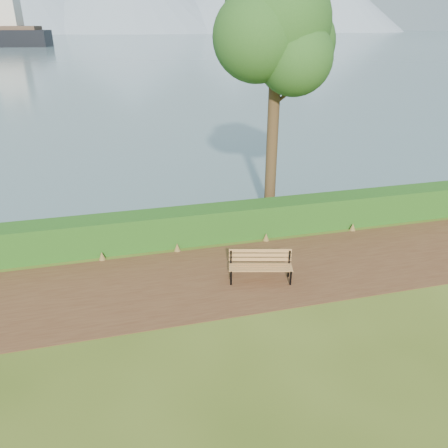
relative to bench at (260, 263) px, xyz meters
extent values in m
plane|color=#425518|center=(-0.72, 0.00, -0.46)|extent=(140.00, 140.00, 0.00)
cube|color=#512E1C|center=(-0.72, 0.30, -0.45)|extent=(40.00, 3.40, 0.01)
cube|color=#1F4F16|center=(-0.72, 2.60, 0.04)|extent=(32.00, 0.85, 1.00)
cube|color=#465F70|center=(-0.72, 260.00, -0.45)|extent=(700.00, 510.00, 0.00)
cone|color=#8194AC|center=(109.28, 400.00, 24.54)|extent=(170.00, 170.00, 50.00)
cone|color=#8194AC|center=(-10.72, 430.00, 17.04)|extent=(120.00, 120.00, 35.00)
cone|color=#8194AC|center=(149.28, 425.00, 19.54)|extent=(130.00, 130.00, 40.00)
cube|color=black|center=(-0.79, -0.08, -0.26)|extent=(0.06, 0.06, 0.40)
cube|color=black|center=(-0.69, 0.29, -0.08)|extent=(0.06, 0.06, 0.76)
cube|color=black|center=(-0.74, 0.10, -0.09)|extent=(0.16, 0.46, 0.04)
cube|color=black|center=(0.65, -0.45, -0.26)|extent=(0.06, 0.06, 0.40)
cube|color=black|center=(0.75, -0.08, -0.08)|extent=(0.06, 0.06, 0.76)
cube|color=black|center=(0.70, -0.26, -0.09)|extent=(0.16, 0.46, 0.04)
cube|color=olive|center=(-0.06, -0.24, -0.06)|extent=(1.56, 0.47, 0.03)
cube|color=olive|center=(-0.03, -0.13, -0.06)|extent=(1.56, 0.47, 0.03)
cube|color=olive|center=(-0.01, -0.03, -0.06)|extent=(1.56, 0.47, 0.03)
cube|color=olive|center=(0.02, 0.08, -0.06)|extent=(1.56, 0.47, 0.03)
cube|color=olive|center=(0.03, 0.13, 0.04)|extent=(1.55, 0.43, 0.09)
cube|color=olive|center=(0.03, 0.13, 0.17)|extent=(1.55, 0.43, 0.09)
cube|color=olive|center=(0.03, 0.13, 0.29)|extent=(1.55, 0.43, 0.09)
cylinder|color=#392717|center=(1.66, 3.96, 2.81)|extent=(0.36, 0.36, 6.54)
sphere|color=#1A4416|center=(1.66, 3.96, 5.54)|extent=(3.09, 3.09, 3.09)
sphere|color=#1A4416|center=(2.44, 4.33, 4.99)|extent=(2.36, 2.36, 2.36)
sphere|color=#1A4416|center=(0.96, 3.69, 5.18)|extent=(2.54, 2.54, 2.54)
sphere|color=#1A4416|center=(2.01, 3.36, 4.63)|extent=(2.18, 2.18, 2.18)
sphere|color=#1A4416|center=(1.23, 4.46, 5.99)|extent=(2.00, 2.00, 2.00)
cylinder|color=#392717|center=(2.07, 3.96, 3.54)|extent=(0.96, 0.11, 0.71)
cylinder|color=#392717|center=(1.30, 4.05, 3.99)|extent=(0.74, 0.34, 0.65)
cube|color=silver|center=(-30.42, 142.22, 9.58)|extent=(9.11, 8.52, 10.03)
camera|label=1|loc=(-3.26, -9.08, 5.49)|focal=35.00mm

